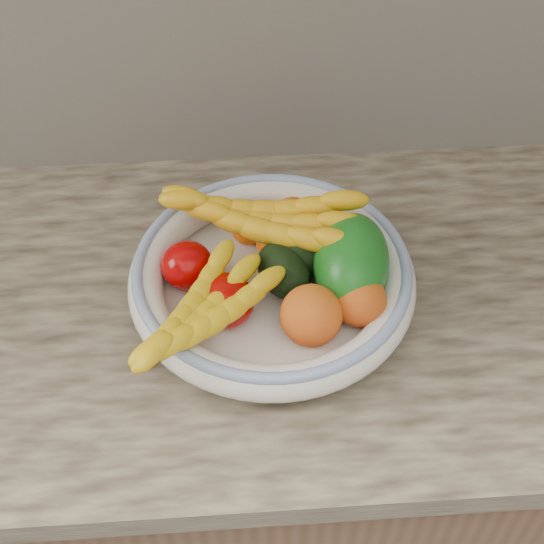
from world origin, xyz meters
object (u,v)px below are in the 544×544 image
Objects in this scene: fruit_bowl at (272,278)px; banana_bunch_front at (201,317)px; banana_bunch_back at (261,223)px; green_mango at (351,262)px.

fruit_bowl is 0.13m from banana_bunch_front.
banana_bunch_front reaches higher than fruit_bowl.
fruit_bowl is at bearing -7.22° from banana_bunch_front.
banana_bunch_front is at bearing -102.95° from banana_bunch_back.
banana_bunch_back is 1.19× the size of banana_bunch_front.
banana_bunch_back is (-0.12, 0.07, 0.01)m from green_mango.
green_mango is at bearing -2.34° from fruit_bowl.
fruit_bowl is at bearing -66.36° from banana_bunch_back.
fruit_bowl is 2.51× the size of green_mango.
fruit_bowl is at bearing -174.44° from green_mango.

